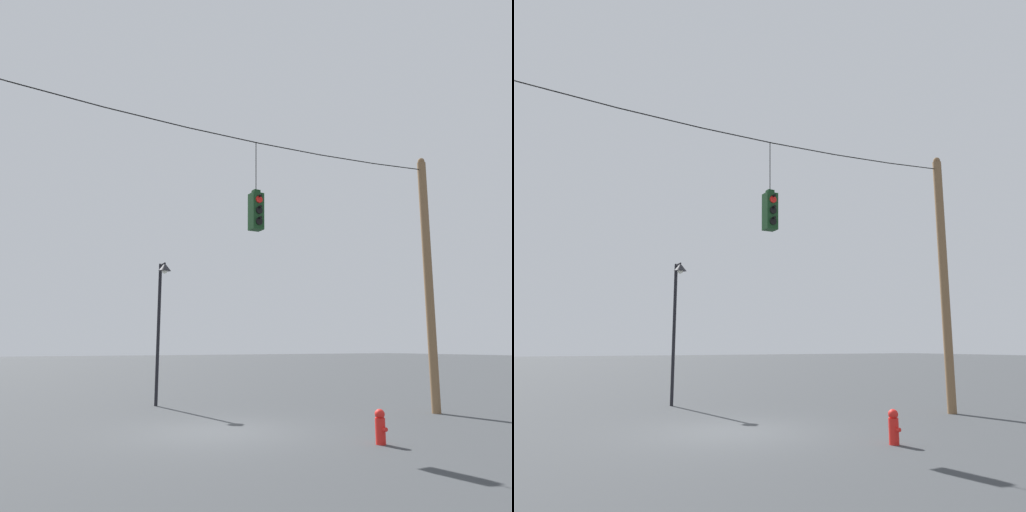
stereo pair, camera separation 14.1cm
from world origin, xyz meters
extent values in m
plane|color=#383A3D|center=(0.00, 0.00, 0.00)|extent=(200.00, 200.00, 0.00)
cylinder|color=brown|center=(7.57, -0.17, 4.21)|extent=(0.29, 0.29, 8.42)
sphere|color=brown|center=(7.57, -0.17, 8.47)|extent=(0.23, 0.23, 0.23)
cylinder|color=black|center=(-4.33, -0.17, 7.94)|extent=(2.16, 0.03, 0.14)
cylinder|color=black|center=(-2.16, -0.17, 7.86)|extent=(2.16, 0.03, 0.09)
cylinder|color=black|center=(0.00, -0.17, 7.83)|extent=(2.16, 0.03, 0.03)
cylinder|color=black|center=(2.16, -0.17, 7.86)|extent=(2.16, 0.03, 0.09)
cylinder|color=black|center=(4.33, -0.17, 7.94)|extent=(2.16, 0.03, 0.14)
cylinder|color=black|center=(6.49, -0.17, 8.08)|extent=(2.17, 0.03, 0.20)
cube|color=#143819|center=(1.00, -0.17, 5.79)|extent=(0.34, 0.34, 1.04)
cube|color=#143819|center=(1.00, -0.17, 6.36)|extent=(0.19, 0.19, 0.10)
cylinder|color=black|center=(1.00, -0.17, 7.12)|extent=(0.02, 0.02, 1.42)
cylinder|color=red|center=(1.00, -0.35, 6.10)|extent=(0.20, 0.03, 0.20)
cylinder|color=black|center=(1.00, -0.40, 6.19)|extent=(0.07, 0.12, 0.07)
cylinder|color=black|center=(1.00, -0.35, 5.79)|extent=(0.20, 0.03, 0.20)
cylinder|color=black|center=(1.00, -0.40, 5.88)|extent=(0.07, 0.12, 0.07)
cylinder|color=black|center=(1.00, -0.35, 5.48)|extent=(0.20, 0.03, 0.20)
cylinder|color=black|center=(1.00, -0.40, 5.57)|extent=(0.07, 0.12, 0.07)
cylinder|color=red|center=(1.00, 0.02, 6.10)|extent=(0.20, 0.03, 0.20)
cylinder|color=black|center=(1.00, 0.06, 6.19)|extent=(0.07, 0.12, 0.07)
cylinder|color=black|center=(1.00, 0.02, 5.79)|extent=(0.20, 0.03, 0.20)
cylinder|color=black|center=(1.00, 0.06, 5.88)|extent=(0.07, 0.12, 0.07)
cylinder|color=black|center=(1.00, 0.02, 5.48)|extent=(0.20, 0.03, 0.20)
cylinder|color=black|center=(1.00, 0.06, 5.57)|extent=(0.07, 0.12, 0.07)
cylinder|color=black|center=(0.30, 6.06, 2.58)|extent=(0.12, 0.12, 5.17)
cylinder|color=black|center=(0.30, 5.81, 5.12)|extent=(0.07, 0.51, 0.07)
cone|color=#232328|center=(0.30, 5.55, 4.98)|extent=(0.46, 0.46, 0.28)
sphere|color=silver|center=(0.30, 5.55, 4.84)|extent=(0.21, 0.21, 0.21)
cylinder|color=red|center=(2.47, -3.18, 0.28)|extent=(0.22, 0.22, 0.56)
sphere|color=red|center=(2.47, -3.18, 0.64)|extent=(0.22, 0.22, 0.22)
cylinder|color=red|center=(2.47, -3.32, 0.34)|extent=(0.09, 0.10, 0.09)
camera|label=1|loc=(-5.42, -11.93, 2.13)|focal=35.00mm
camera|label=2|loc=(-5.29, -12.00, 2.13)|focal=35.00mm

